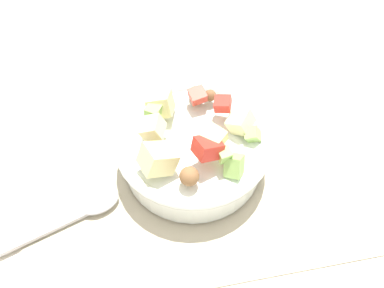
# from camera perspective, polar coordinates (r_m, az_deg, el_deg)

# --- Properties ---
(ground_plane) EXTENTS (2.40, 2.40, 0.00)m
(ground_plane) POSITION_cam_1_polar(r_m,az_deg,el_deg) (0.60, 0.40, -4.01)
(ground_plane) COLOR silver
(placemat) EXTENTS (0.50, 0.35, 0.01)m
(placemat) POSITION_cam_1_polar(r_m,az_deg,el_deg) (0.60, 0.40, -3.86)
(placemat) COLOR #BCB299
(placemat) RESTS_ON ground_plane
(salad_bowl) EXTENTS (0.22, 0.22, 0.11)m
(salad_bowl) POSITION_cam_1_polar(r_m,az_deg,el_deg) (0.57, -0.03, -0.44)
(salad_bowl) COLOR white
(salad_bowl) RESTS_ON placemat
(serving_spoon) EXTENTS (0.24, 0.10, 0.01)m
(serving_spoon) POSITION_cam_1_polar(r_m,az_deg,el_deg) (0.58, -18.14, -10.30)
(serving_spoon) COLOR #B7B7BC
(serving_spoon) RESTS_ON placemat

